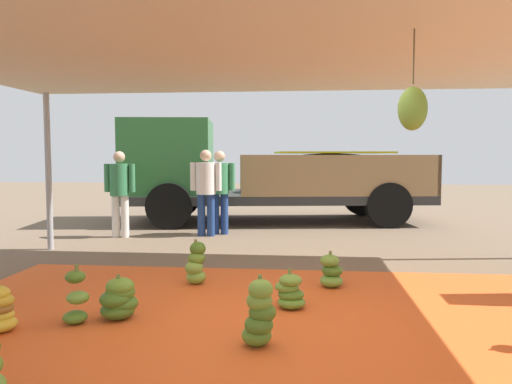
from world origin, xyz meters
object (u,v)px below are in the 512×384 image
(banana_bunch_0, at_px, (119,299))
(worker_0, at_px, (206,186))
(banana_bunch_7, at_px, (290,292))
(banana_bunch_4, at_px, (331,272))
(cargo_truck_main, at_px, (260,172))
(banana_bunch_2, at_px, (76,300))
(banana_bunch_6, at_px, (259,315))
(worker_1, at_px, (220,186))
(worker_2, at_px, (120,187))
(banana_bunch_3, at_px, (196,264))

(banana_bunch_0, xyz_separation_m, worker_0, (-0.15, 5.00, 0.79))
(banana_bunch_7, distance_m, worker_0, 4.90)
(banana_bunch_0, height_order, banana_bunch_4, banana_bunch_4)
(banana_bunch_0, distance_m, cargo_truck_main, 7.34)
(banana_bunch_7, bearing_deg, banana_bunch_4, 61.60)
(banana_bunch_2, bearing_deg, banana_bunch_4, 32.11)
(banana_bunch_2, xyz_separation_m, banana_bunch_6, (1.77, -0.38, 0.04))
(worker_0, height_order, worker_1, worker_0)
(banana_bunch_7, xyz_separation_m, worker_1, (-1.56, 4.75, 0.80))
(worker_2, bearing_deg, worker_0, 10.30)
(banana_bunch_0, bearing_deg, worker_1, 89.06)
(banana_bunch_3, bearing_deg, banana_bunch_2, -117.88)
(banana_bunch_0, height_order, banana_bunch_7, banana_bunch_0)
(worker_0, bearing_deg, banana_bunch_2, -92.28)
(banana_bunch_3, xyz_separation_m, worker_0, (-0.60, 3.64, 0.74))
(banana_bunch_0, relative_size, banana_bunch_3, 0.84)
(banana_bunch_7, xyz_separation_m, cargo_truck_main, (-0.92, 6.73, 1.01))
(banana_bunch_4, height_order, worker_0, worker_0)
(banana_bunch_6, xyz_separation_m, banana_bunch_7, (0.22, 1.06, -0.10))
(banana_bunch_0, bearing_deg, banana_bunch_6, -21.36)
(banana_bunch_4, height_order, worker_1, worker_1)
(banana_bunch_2, height_order, cargo_truck_main, cargo_truck_main)
(banana_bunch_2, bearing_deg, banana_bunch_6, -12.21)
(banana_bunch_7, bearing_deg, banana_bunch_3, 144.25)
(banana_bunch_4, height_order, banana_bunch_7, banana_bunch_4)
(banana_bunch_4, bearing_deg, worker_1, 117.56)
(banana_bunch_2, xyz_separation_m, banana_bunch_4, (2.46, 1.55, -0.05))
(banana_bunch_4, distance_m, worker_1, 4.45)
(banana_bunch_7, bearing_deg, banana_bunch_6, -101.86)
(banana_bunch_3, xyz_separation_m, worker_1, (-0.37, 3.90, 0.73))
(cargo_truck_main, xyz_separation_m, worker_2, (-2.50, -2.54, -0.21))
(banana_bunch_7, relative_size, worker_1, 0.25)
(banana_bunch_7, xyz_separation_m, worker_0, (-1.79, 4.49, 0.82))
(banana_bunch_3, distance_m, cargo_truck_main, 5.96)
(banana_bunch_3, height_order, banana_bunch_6, banana_bunch_6)
(banana_bunch_3, bearing_deg, banana_bunch_4, 0.50)
(worker_1, xyz_separation_m, worker_2, (-1.86, -0.56, -0.01))
(banana_bunch_2, bearing_deg, worker_0, 87.72)
(worker_0, xyz_separation_m, worker_1, (0.23, 0.26, -0.01))
(cargo_truck_main, height_order, worker_0, cargo_truck_main)
(worker_1, bearing_deg, banana_bunch_2, -94.60)
(banana_bunch_2, bearing_deg, banana_bunch_0, 26.16)
(banana_bunch_4, bearing_deg, banana_bunch_3, -179.50)
(banana_bunch_0, bearing_deg, banana_bunch_2, -153.84)
(banana_bunch_6, bearing_deg, banana_bunch_0, 158.64)
(banana_bunch_2, bearing_deg, worker_1, 85.40)
(banana_bunch_2, bearing_deg, banana_bunch_3, 62.12)
(worker_2, bearing_deg, banana_bunch_4, -40.52)
(banana_bunch_7, height_order, worker_2, worker_2)
(banana_bunch_2, relative_size, worker_2, 0.34)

